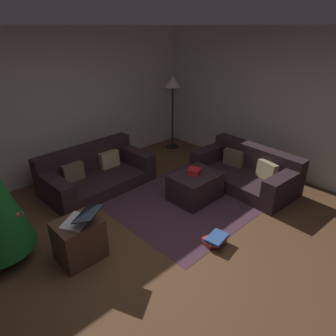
{
  "coord_description": "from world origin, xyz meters",
  "views": [
    {
      "loc": [
        -2.08,
        -2.02,
        2.59
      ],
      "look_at": [
        0.61,
        0.74,
        0.75
      ],
      "focal_mm": 32.07,
      "sensor_mm": 36.0,
      "label": 1
    }
  ],
  "objects_px": {
    "couch_left": "(95,172)",
    "side_table": "(79,240)",
    "gift_box": "(194,171)",
    "book_stack": "(216,240)",
    "laptop": "(81,219)",
    "corner_lamp": "(173,87)",
    "ottoman": "(195,186)",
    "tv_remote": "(195,169)",
    "couch_right": "(247,171)"
  },
  "relations": [
    {
      "from": "laptop",
      "to": "corner_lamp",
      "type": "distance_m",
      "value": 3.97
    },
    {
      "from": "ottoman",
      "to": "gift_box",
      "type": "bearing_deg",
      "value": 93.19
    },
    {
      "from": "couch_right",
      "to": "book_stack",
      "type": "xyz_separation_m",
      "value": [
        -1.71,
        -0.64,
        -0.18
      ]
    },
    {
      "from": "laptop",
      "to": "gift_box",
      "type": "bearing_deg",
      "value": 0.96
    },
    {
      "from": "side_table",
      "to": "gift_box",
      "type": "bearing_deg",
      "value": -0.51
    },
    {
      "from": "side_table",
      "to": "book_stack",
      "type": "relative_size",
      "value": 1.57
    },
    {
      "from": "gift_box",
      "to": "side_table",
      "type": "height_order",
      "value": "gift_box"
    },
    {
      "from": "ottoman",
      "to": "side_table",
      "type": "bearing_deg",
      "value": 178.72
    },
    {
      "from": "tv_remote",
      "to": "side_table",
      "type": "relative_size",
      "value": 0.31
    },
    {
      "from": "couch_left",
      "to": "book_stack",
      "type": "bearing_deg",
      "value": 93.85
    },
    {
      "from": "couch_right",
      "to": "side_table",
      "type": "height_order",
      "value": "couch_right"
    },
    {
      "from": "gift_box",
      "to": "couch_left",
      "type": "bearing_deg",
      "value": 121.87
    },
    {
      "from": "gift_box",
      "to": "tv_remote",
      "type": "height_order",
      "value": "gift_box"
    },
    {
      "from": "couch_right",
      "to": "ottoman",
      "type": "height_order",
      "value": "couch_right"
    },
    {
      "from": "couch_left",
      "to": "book_stack",
      "type": "xyz_separation_m",
      "value": [
        0.25,
        -2.48,
        -0.18
      ]
    },
    {
      "from": "couch_left",
      "to": "side_table",
      "type": "bearing_deg",
      "value": 50.91
    },
    {
      "from": "ottoman",
      "to": "corner_lamp",
      "type": "xyz_separation_m",
      "value": [
        1.37,
        1.89,
        1.16
      ]
    },
    {
      "from": "side_table",
      "to": "laptop",
      "type": "bearing_deg",
      "value": -57.59
    },
    {
      "from": "ottoman",
      "to": "tv_remote",
      "type": "relative_size",
      "value": 4.85
    },
    {
      "from": "side_table",
      "to": "book_stack",
      "type": "xyz_separation_m",
      "value": [
        1.37,
        -1.0,
        -0.19
      ]
    },
    {
      "from": "tv_remote",
      "to": "corner_lamp",
      "type": "distance_m",
      "value": 2.36
    },
    {
      "from": "couch_left",
      "to": "gift_box",
      "type": "relative_size",
      "value": 9.9
    },
    {
      "from": "ottoman",
      "to": "tv_remote",
      "type": "height_order",
      "value": "tv_remote"
    },
    {
      "from": "laptop",
      "to": "tv_remote",
      "type": "bearing_deg",
      "value": 3.36
    },
    {
      "from": "couch_right",
      "to": "side_table",
      "type": "xyz_separation_m",
      "value": [
        -3.08,
        0.36,
        0.01
      ]
    },
    {
      "from": "couch_left",
      "to": "couch_right",
      "type": "distance_m",
      "value": 2.69
    },
    {
      "from": "ottoman",
      "to": "laptop",
      "type": "bearing_deg",
      "value": -179.82
    },
    {
      "from": "couch_right",
      "to": "tv_remote",
      "type": "height_order",
      "value": "couch_right"
    },
    {
      "from": "couch_left",
      "to": "gift_box",
      "type": "height_order",
      "value": "couch_left"
    },
    {
      "from": "gift_box",
      "to": "side_table",
      "type": "relative_size",
      "value": 0.36
    },
    {
      "from": "laptop",
      "to": "corner_lamp",
      "type": "relative_size",
      "value": 0.33
    },
    {
      "from": "gift_box",
      "to": "book_stack",
      "type": "bearing_deg",
      "value": -124.72
    },
    {
      "from": "tv_remote",
      "to": "book_stack",
      "type": "height_order",
      "value": "tv_remote"
    },
    {
      "from": "gift_box",
      "to": "tv_remote",
      "type": "distance_m",
      "value": 0.15
    },
    {
      "from": "book_stack",
      "to": "corner_lamp",
      "type": "xyz_separation_m",
      "value": [
        2.05,
        2.85,
        1.31
      ]
    },
    {
      "from": "side_table",
      "to": "corner_lamp",
      "type": "bearing_deg",
      "value": 28.34
    },
    {
      "from": "couch_left",
      "to": "corner_lamp",
      "type": "bearing_deg",
      "value": -172.74
    },
    {
      "from": "couch_left",
      "to": "side_table",
      "type": "height_order",
      "value": "couch_left"
    },
    {
      "from": "ottoman",
      "to": "book_stack",
      "type": "xyz_separation_m",
      "value": [
        -0.68,
        -0.96,
        -0.15
      ]
    },
    {
      "from": "couch_left",
      "to": "side_table",
      "type": "relative_size",
      "value": 3.6
    },
    {
      "from": "book_stack",
      "to": "tv_remote",
      "type": "bearing_deg",
      "value": 53.43
    },
    {
      "from": "ottoman",
      "to": "laptop",
      "type": "relative_size",
      "value": 1.44
    },
    {
      "from": "couch_left",
      "to": "couch_right",
      "type": "relative_size",
      "value": 1.03
    },
    {
      "from": "couch_right",
      "to": "couch_left",
      "type": "bearing_deg",
      "value": 50.74
    },
    {
      "from": "gift_box",
      "to": "side_table",
      "type": "distance_m",
      "value": 2.07
    },
    {
      "from": "side_table",
      "to": "couch_right",
      "type": "bearing_deg",
      "value": -6.67
    },
    {
      "from": "laptop",
      "to": "book_stack",
      "type": "relative_size",
      "value": 1.63
    },
    {
      "from": "gift_box",
      "to": "corner_lamp",
      "type": "xyz_separation_m",
      "value": [
        1.37,
        1.86,
        0.9
      ]
    },
    {
      "from": "couch_right",
      "to": "corner_lamp",
      "type": "relative_size",
      "value": 1.12
    },
    {
      "from": "ottoman",
      "to": "corner_lamp",
      "type": "bearing_deg",
      "value": 54.14
    }
  ]
}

